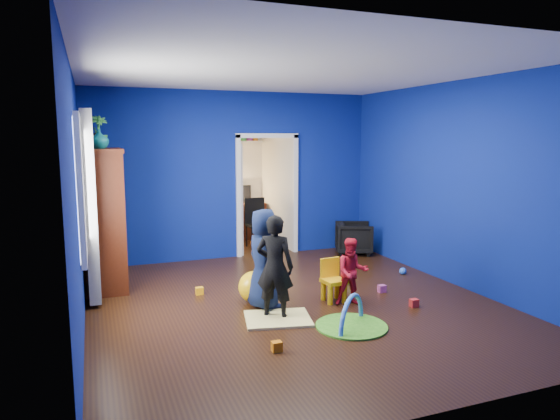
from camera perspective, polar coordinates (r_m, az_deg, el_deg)
name	(u,v)px	position (r m, az deg, el deg)	size (l,w,h in m)	color
floor	(294,304)	(6.48, 1.64, -10.70)	(5.00, 5.50, 0.01)	black
ceiling	(295,71)	(6.18, 1.75, 15.64)	(5.00, 5.50, 0.01)	white
wall_back	(235,176)	(8.76, -5.22, 3.94)	(5.00, 0.02, 2.90)	navy
wall_front	(440,229)	(3.80, 17.78, -2.09)	(5.00, 0.02, 2.90)	navy
wall_left	(77,200)	(5.70, -22.21, 1.04)	(0.02, 5.50, 2.90)	navy
wall_right	(458,185)	(7.48, 19.69, 2.76)	(0.02, 5.50, 2.90)	navy
alcove	(252,182)	(9.78, -3.20, 3.24)	(1.00, 1.75, 2.50)	silver
armchair	(354,238)	(9.21, 8.46, -3.19)	(0.62, 0.64, 0.58)	black
child_black	(275,267)	(5.85, -0.60, -6.50)	(0.45, 0.29, 1.23)	black
child_navy	(264,259)	(6.17, -1.84, -5.62)	(0.61, 0.40, 1.25)	#10173C
toddler_red	(352,272)	(6.40, 8.24, -7.00)	(0.42, 0.33, 0.86)	#AE1227
vase	(99,139)	(7.03, -19.96, 7.62)	(0.24, 0.24, 0.25)	#0B475C
potted_plant	(98,132)	(7.55, -20.07, 8.41)	(0.26, 0.26, 0.46)	green
tv_armoire	(103,219)	(7.41, -19.58, -0.95)	(0.58, 1.14, 1.96)	#41140A
crt_tv	(106,216)	(7.41, -19.29, -0.63)	(0.46, 0.70, 0.54)	silver
yellow_blanket	(278,319)	(5.95, -0.25, -12.32)	(0.75, 0.60, 0.03)	#F2E07A
hopper_ball	(254,287)	(6.50, -2.97, -8.76)	(0.41, 0.41, 0.41)	yellow
kid_chair	(334,283)	(6.55, 6.19, -8.25)	(0.28, 0.28, 0.50)	yellow
play_mat	(351,326)	(5.80, 8.17, -12.99)	(0.81, 0.81, 0.02)	green
toy_arch	(351,325)	(5.80, 8.17, -12.91)	(0.73, 0.73, 0.05)	#3F8CD8
window_left	(78,188)	(6.04, -22.05, 2.38)	(0.03, 0.95, 1.55)	white
curtain	(91,207)	(6.62, -20.83, 0.29)	(0.14, 0.42, 2.40)	slate
doorway	(267,197)	(8.98, -1.50, 1.52)	(1.16, 0.10, 2.10)	white
study_desk	(243,221)	(10.50, -4.21, -1.24)	(0.88, 0.44, 0.75)	#3D140A
desk_monitor	(241,193)	(10.53, -4.43, 1.95)	(0.40, 0.05, 0.32)	black
desk_lamp	(229,195)	(10.40, -5.82, 1.74)	(0.14, 0.14, 0.14)	#FFD88C
folding_chair	(258,224)	(9.58, -2.57, -1.63)	(0.40, 0.40, 0.92)	black
book_shelf	(241,142)	(10.46, -4.48, 7.78)	(0.88, 0.24, 0.04)	white
toy_0	(414,303)	(6.58, 15.07, -10.23)	(0.10, 0.08, 0.10)	red
toy_1	(403,271)	(8.04, 13.87, -6.75)	(0.11, 0.11, 0.11)	blue
toy_2	(277,346)	(5.14, -0.37, -15.33)	(0.10, 0.08, 0.10)	orange
toy_3	(351,281)	(7.33, 8.08, -8.06)	(0.11, 0.11, 0.11)	green
toy_4	(382,289)	(7.07, 11.57, -8.80)	(0.10, 0.08, 0.10)	#C1488E
toy_5	(199,291)	(6.92, -9.19, -9.11)	(0.10, 0.08, 0.10)	#FFA80D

